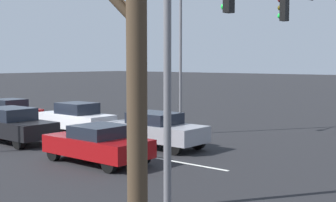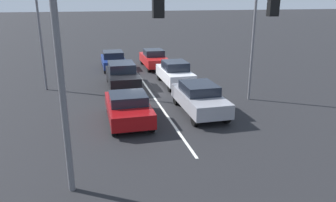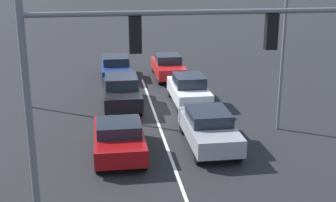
# 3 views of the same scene
# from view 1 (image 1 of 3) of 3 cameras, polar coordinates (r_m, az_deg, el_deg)

# --- Properties ---
(ground_plane) EXTENTS (240.00, 240.00, 0.00)m
(ground_plane) POSITION_cam_1_polar(r_m,az_deg,el_deg) (23.48, -14.31, -4.56)
(ground_plane) COLOR black
(lane_stripe_left_divider) EXTENTS (0.12, 16.26, 0.01)m
(lane_stripe_left_divider) POSITION_cam_1_polar(r_m,az_deg,el_deg) (21.81, -11.01, -5.20)
(lane_stripe_left_divider) COLOR silver
(lane_stripe_left_divider) RESTS_ON ground_plane
(car_gray_leftlane_front) EXTENTS (1.85, 4.48, 1.54)m
(car_gray_leftlane_front) POSITION_cam_1_polar(r_m,az_deg,el_deg) (20.53, -1.42, -3.46)
(car_gray_leftlane_front) COLOR gray
(car_gray_leftlane_front) RESTS_ON ground_plane
(car_maroon_midlane_front) EXTENTS (1.94, 4.18, 1.42)m
(car_maroon_midlane_front) POSITION_cam_1_polar(r_m,az_deg,el_deg) (17.66, -8.57, -5.14)
(car_maroon_midlane_front) COLOR maroon
(car_maroon_midlane_front) RESTS_ON ground_plane
(car_black_midlane_second) EXTENTS (1.89, 4.59, 1.61)m
(car_black_midlane_second) POSITION_cam_1_polar(r_m,az_deg,el_deg) (23.02, -18.44, -2.75)
(car_black_midlane_second) COLOR black
(car_black_midlane_second) RESTS_ON ground_plane
(car_white_leftlane_second) EXTENTS (1.73, 4.30, 1.64)m
(car_white_leftlane_second) POSITION_cam_1_polar(r_m,az_deg,el_deg) (24.80, -11.08, -2.07)
(car_white_leftlane_second) COLOR silver
(car_white_leftlane_second) RESTS_ON ground_plane
(car_red_leftlane_third) EXTENTS (1.75, 4.47, 1.54)m
(car_red_leftlane_third) POSITION_cam_1_polar(r_m,az_deg,el_deg) (29.54, -18.77, -1.27)
(car_red_leftlane_third) COLOR red
(car_red_leftlane_third) RESTS_ON ground_plane
(traffic_signal_gantry) EXTENTS (8.96, 0.37, 6.78)m
(traffic_signal_gantry) POSITION_cam_1_polar(r_m,az_deg,el_deg) (13.90, 6.80, 9.21)
(traffic_signal_gantry) COLOR slate
(traffic_signal_gantry) RESTS_ON ground_plane
(street_lamp_left_shoulder) EXTENTS (1.95, 0.24, 8.26)m
(street_lamp_left_shoulder) POSITION_cam_1_polar(r_m,az_deg,el_deg) (23.90, 1.24, 7.18)
(street_lamp_left_shoulder) COLOR slate
(street_lamp_left_shoulder) RESTS_ON ground_plane
(bare_tree_near) EXTENTS (1.79, 1.77, 7.29)m
(bare_tree_near) POSITION_cam_1_polar(r_m,az_deg,el_deg) (7.55, -4.26, 4.74)
(bare_tree_near) COLOR #423323
(bare_tree_near) RESTS_ON ground_plane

